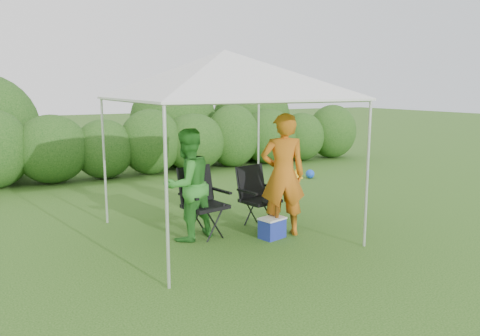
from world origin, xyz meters
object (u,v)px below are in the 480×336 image
chair_left (201,197)px  woman (188,185)px  canopy (225,75)px  cooler (272,228)px  man (283,175)px  chair_right (256,192)px

chair_left → woman: size_ratio=0.64×
canopy → cooler: canopy is taller
canopy → man: bearing=-30.7°
chair_right → cooler: chair_right is taller
man → cooler: size_ratio=4.32×
cooler → chair_right: bearing=65.3°
canopy → woman: bearing=176.2°
canopy → woman: size_ratio=1.84×
man → canopy: bearing=-7.3°
chair_right → man: 0.72m
chair_right → woman: (-1.26, -0.10, 0.27)m
chair_left → cooler: 1.19m
chair_right → man: (0.12, -0.59, 0.38)m
canopy → chair_left: 1.89m
chair_left → cooler: size_ratio=2.43×
canopy → chair_left: canopy is taller
man → woman: size_ratio=1.13×
canopy → cooler: (0.53, -0.54, -2.30)m
chair_left → woman: (-0.26, -0.09, 0.24)m
canopy → woman: 1.73m
chair_right → woman: size_ratio=0.60×
man → woman: bearing=3.6°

